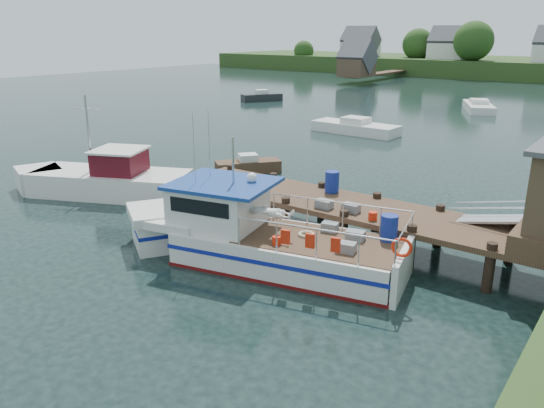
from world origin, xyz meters
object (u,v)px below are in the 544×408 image
Objects in this scene: moored_d at (479,106)px; dock at (491,208)px; work_boat at (103,179)px; moored_e at (262,97)px; moored_rowboat at (248,166)px; lobster_boat at (253,236)px; moored_a at (355,127)px.

dock is at bearing -67.57° from moored_d.
work_boat reaches higher than dock.
dock is at bearing -18.08° from work_boat.
moored_rowboat is at bearing -32.16° from moored_e.
moored_d is 22.98m from moored_e.
moored_d is (6.20, 39.67, -0.33)m from work_boat.
lobster_boat is 41.73m from moored_d.
moored_a is (-0.84, 14.18, 0.08)m from moored_rowboat.
moored_a is 0.97× the size of moored_d.
moored_a is at bearing 59.78° from work_boat.
moored_a is at bearing -10.83° from moored_e.
dock is at bearing -21.57° from moored_e.
lobster_boat reaches higher than dock.
work_boat is 1.88× the size of moored_e.
dock reaches higher than moored_rowboat.
work_boat is (-17.38, -1.96, -1.49)m from dock.
work_boat is at bearing -173.55° from dock.
work_boat is 36.58m from moored_e.
dock is 39.37m from moored_d.
moored_d is at bearing 99.52° from moored_a.
dock is 45.45m from moored_e.
moored_rowboat is at bearing 159.15° from dock.
moored_e is (-26.54, 34.80, -0.46)m from lobster_boat.
work_boat reaches higher than moored_e.
moored_e is at bearing 136.91° from dock.
work_boat reaches higher than moored_a.
lobster_boat is (-6.63, -3.77, -1.32)m from dock.
dock is 17.55m from work_boat.
moored_e is at bearing 169.79° from moored_a.
moored_rowboat is 14.21m from moored_a.
moored_e is at bearing 104.13° from moored_rowboat.
moored_e is at bearing 91.04° from work_boat.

